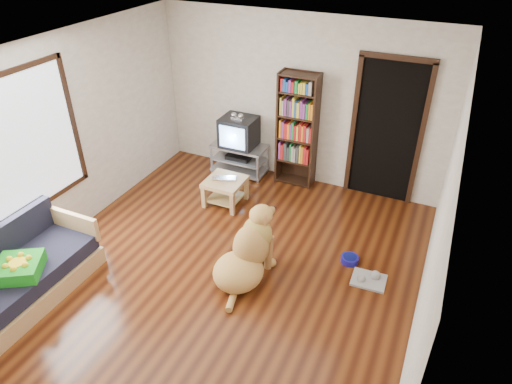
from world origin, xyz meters
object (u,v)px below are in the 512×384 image
at_px(laptop, 224,180).
at_px(sofa, 19,279).
at_px(green_cushion, 19,268).
at_px(crt_tv, 240,131).
at_px(dog_bowl, 350,259).
at_px(coffee_table, 225,187).
at_px(bookshelf, 297,124).
at_px(dog, 247,254).
at_px(grey_rag, 369,280).
at_px(tv_stand, 240,158).

height_order(laptop, sofa, sofa).
bearing_deg(green_cushion, laptop, 36.48).
bearing_deg(sofa, crt_tv, 75.07).
xyz_separation_m(dog_bowl, coffee_table, (-2.05, 0.56, 0.24)).
distance_m(laptop, bookshelf, 1.41).
xyz_separation_m(green_cushion, dog_bowl, (3.13, 2.16, -0.46)).
bearing_deg(dog, laptop, 127.43).
bearing_deg(laptop, grey_rag, -41.07).
distance_m(green_cushion, dog_bowl, 3.83).
distance_m(grey_rag, dog, 1.49).
height_order(green_cushion, crt_tv, crt_tv).
bearing_deg(dog, bookshelf, 96.46).
bearing_deg(coffee_table, dog, -53.20).
bearing_deg(coffee_table, bookshelf, 54.91).
distance_m(laptop, dog, 1.63).
xyz_separation_m(green_cushion, tv_stand, (0.85, 3.66, -0.23)).
distance_m(crt_tv, bookshelf, 0.99).
relative_size(crt_tv, bookshelf, 0.32).
relative_size(crt_tv, coffee_table, 1.05).
relative_size(tv_stand, bookshelf, 0.50).
height_order(dog_bowl, coffee_table, coffee_table).
bearing_deg(tv_stand, dog, -61.75).
bearing_deg(dog_bowl, sofa, -146.73).
distance_m(dog_bowl, crt_tv, 2.83).
bearing_deg(grey_rag, coffee_table, 161.00).
bearing_deg(dog_bowl, grey_rag, -39.81).
distance_m(green_cushion, crt_tv, 3.78).
distance_m(green_cushion, tv_stand, 3.76).
relative_size(grey_rag, crt_tv, 0.69).
height_order(grey_rag, sofa, sofa).
relative_size(laptop, dog, 0.31).
height_order(laptop, bookshelf, bookshelf).
xyz_separation_m(laptop, dog_bowl, (2.05, -0.53, -0.37)).
bearing_deg(laptop, green_cushion, -134.52).
xyz_separation_m(laptop, tv_stand, (-0.22, 0.97, -0.14)).
relative_size(tv_stand, crt_tv, 1.55).
height_order(grey_rag, tv_stand, tv_stand).
bearing_deg(grey_rag, sofa, -152.06).
bearing_deg(sofa, bookshelf, 62.68).
height_order(grey_rag, crt_tv, crt_tv).
xyz_separation_m(grey_rag, dog, (-1.36, -0.52, 0.32)).
xyz_separation_m(laptop, crt_tv, (-0.22, 0.99, 0.33)).
bearing_deg(green_cushion, grey_rag, -2.61).
bearing_deg(crt_tv, grey_rag, -34.50).
relative_size(bookshelf, sofa, 1.00).
distance_m(grey_rag, coffee_table, 2.50).
height_order(tv_stand, sofa, sofa).
bearing_deg(tv_stand, crt_tv, 90.00).
bearing_deg(dog, crt_tv, 118.02).
distance_m(bookshelf, sofa, 4.26).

